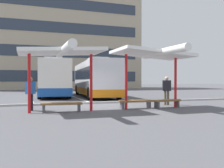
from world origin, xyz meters
The scene contains 15 objects.
ground_plane centered at (0.00, 0.00, 0.00)m, with size 160.00×160.00×0.00m, color #515156.
terminal_building centered at (0.03, 33.77, 10.40)m, with size 33.35×10.19×23.51m.
coach_bus_0 centered at (-1.75, 10.36, 1.68)m, with size 3.25×11.01×3.59m.
coach_bus_1 centered at (1.97, 8.52, 1.65)m, with size 3.51×11.89×3.52m.
lane_stripe_0 centered at (-3.75, 9.41, 0.00)m, with size 0.16×14.00×0.01m, color white.
lane_stripe_1 centered at (0.00, 9.41, 0.00)m, with size 0.16×14.00×0.01m, color white.
lane_stripe_2 centered at (3.75, 9.41, 0.00)m, with size 0.16×14.00×0.01m, color white.
waiting_shelter_0 centered at (-2.56, -2.43, 2.81)m, with size 3.94×4.30×3.07m.
bench_0 centered at (-2.56, -2.24, 0.34)m, with size 1.98×0.61×0.45m.
waiting_shelter_1 centered at (2.32, -2.40, 2.89)m, with size 4.02×4.58×3.18m.
bench_1 centered at (1.42, -2.01, 0.34)m, with size 1.85×0.44×0.45m.
bench_2 centered at (3.22, -2.23, 0.34)m, with size 1.73×0.65×0.45m.
platform_kerb centered at (0.00, 1.45, 0.06)m, with size 44.00×0.24×0.12m, color #ADADA8.
waiting_passenger_0 centered at (4.04, -0.85, 1.03)m, with size 0.55×0.40×1.76m.
waiting_passenger_1 centered at (-3.96, -1.20, 0.97)m, with size 0.50×0.50×1.68m.
Camera 1 is at (-4.17, -14.22, 1.50)m, focal length 39.86 mm.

